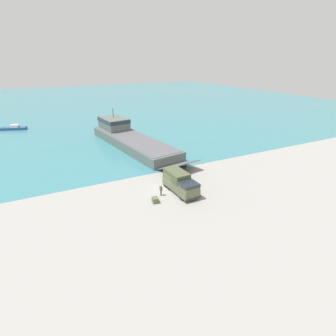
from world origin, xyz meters
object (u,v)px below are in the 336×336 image
at_px(landing_craft, 128,137).
at_px(military_truck, 180,183).
at_px(cargo_crate, 155,200).
at_px(moored_boat_a, 14,128).
at_px(soldier_on_ramp, 161,190).
at_px(mooring_bollard, 186,166).

distance_m(landing_craft, military_truck, 27.77).
xyz_separation_m(landing_craft, cargo_crate, (-5.71, -29.01, -1.40)).
distance_m(moored_boat_a, cargo_crate, 61.19).
bearing_deg(moored_boat_a, military_truck, -137.33).
distance_m(military_truck, cargo_crate, 5.16).
bearing_deg(landing_craft, soldier_on_ramp, -106.96).
xyz_separation_m(moored_boat_a, mooring_bollard, (30.73, -48.45, -0.06)).
bearing_deg(soldier_on_ramp, landing_craft, -106.27).
height_order(landing_craft, moored_boat_a, landing_craft).
bearing_deg(mooring_bollard, military_truck, -125.42).
xyz_separation_m(soldier_on_ramp, mooring_bollard, (8.95, 7.79, -0.58)).
bearing_deg(soldier_on_ramp, mooring_bollard, -146.82).
relative_size(military_truck, mooring_bollard, 8.95).
distance_m(landing_craft, soldier_on_ramp, 27.78).
bearing_deg(landing_craft, military_truck, -100.32).
bearing_deg(landing_craft, moored_boat_a, 123.39).
distance_m(moored_boat_a, mooring_bollard, 57.37).
relative_size(military_truck, cargo_crate, 7.35).
bearing_deg(cargo_crate, soldier_on_ramp, 43.12).
height_order(landing_craft, cargo_crate, landing_craft).
relative_size(landing_craft, military_truck, 4.99).
xyz_separation_m(landing_craft, military_truck, (-0.86, -27.76, -0.18)).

